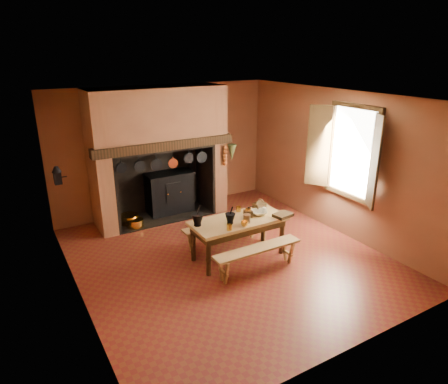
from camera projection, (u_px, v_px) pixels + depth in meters
name	position (u px, v px, depth m)	size (l,w,h in m)	color
floor	(227.00, 257.00, 7.11)	(5.50, 5.50, 0.00)	maroon
ceiling	(228.00, 97.00, 6.16)	(5.50, 5.50, 0.00)	silver
back_wall	(164.00, 149.00, 8.87)	(5.00, 0.02, 2.80)	#905A39
wall_left	(71.00, 212.00, 5.45)	(0.02, 5.50, 2.80)	#905A39
wall_right	(337.00, 162.00, 7.83)	(0.02, 5.50, 2.80)	#905A39
wall_front	(355.00, 251.00, 4.41)	(5.00, 0.02, 2.80)	#905A39
chimney_breast	(158.00, 136.00, 8.23)	(2.95, 0.96, 2.80)	#905A39
iron_range	(170.00, 192.00, 8.92)	(1.12, 0.55, 1.60)	black
hearth_pans	(130.00, 221.00, 8.38)	(0.51, 0.62, 0.20)	gold
hanging_pans	(167.00, 163.00, 7.96)	(1.92, 0.29, 0.27)	black
onion_string	(225.00, 156.00, 8.59)	(0.12, 0.10, 0.46)	#B15B20
herb_bunch	(232.00, 152.00, 8.66)	(0.20, 0.20, 0.35)	#535D2C
window	(348.00, 153.00, 7.33)	(0.39, 1.75, 1.76)	white
wall_coffee_mill	(57.00, 174.00, 6.71)	(0.23, 0.16, 0.31)	black
work_table	(238.00, 225.00, 6.93)	(1.68, 0.75, 0.73)	tan
bench_front	(257.00, 254.00, 6.54)	(1.58, 0.28, 0.44)	tan
bench_back	(222.00, 228.00, 7.48)	(1.56, 0.27, 0.44)	tan
mortar_large	(197.00, 219.00, 6.60)	(0.21, 0.21, 0.35)	black
mortar_small	(230.00, 218.00, 6.69)	(0.18, 0.18, 0.30)	black
coffee_grinder	(248.00, 213.00, 6.95)	(0.19, 0.15, 0.20)	#3A2712
brass_mug_a	(229.00, 227.00, 6.46)	(0.09, 0.09, 0.10)	gold
brass_mug_b	(239.00, 209.00, 7.20)	(0.09, 0.09, 0.10)	gold
mixing_bowl	(259.00, 212.00, 7.08)	(0.28, 0.28, 0.07)	beige
stoneware_crock	(247.00, 219.00, 6.72)	(0.12, 0.12, 0.15)	brown
glass_jar	(264.00, 211.00, 7.09)	(0.07, 0.07, 0.12)	beige
wicker_basket	(259.00, 206.00, 7.29)	(0.24, 0.18, 0.21)	#432914
wooden_tray	(283.00, 215.00, 6.99)	(0.33, 0.23, 0.06)	#3A2712
brass_cup	(245.00, 224.00, 6.60)	(0.12, 0.12, 0.09)	gold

